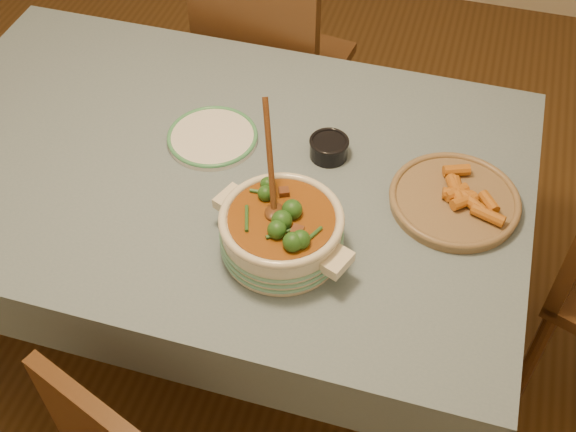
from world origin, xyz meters
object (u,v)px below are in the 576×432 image
(stew_casserole, at_px, (281,229))
(chair_far, at_px, (269,65))
(condiment_bowl, at_px, (329,147))
(fried_plate, at_px, (455,199))
(white_plate, at_px, (212,137))
(dining_table, at_px, (213,186))

(stew_casserole, distance_m, chair_far, 1.05)
(condiment_bowl, height_order, fried_plate, condiment_bowl)
(white_plate, distance_m, fried_plate, 0.67)
(stew_casserole, distance_m, white_plate, 0.43)
(fried_plate, bearing_deg, dining_table, -177.46)
(white_plate, height_order, fried_plate, fried_plate)
(stew_casserole, bearing_deg, dining_table, 139.23)
(dining_table, xyz_separation_m, chair_far, (-0.07, 0.73, -0.12))
(dining_table, xyz_separation_m, white_plate, (-0.02, 0.08, 0.10))
(chair_far, bearing_deg, white_plate, 100.85)
(fried_plate, relative_size, chair_far, 0.44)
(stew_casserole, height_order, condiment_bowl, stew_casserole)
(chair_far, bearing_deg, condiment_bowl, 127.59)
(white_plate, bearing_deg, condiment_bowl, 5.42)
(stew_casserole, xyz_separation_m, chair_far, (-0.33, 0.95, -0.29))
(white_plate, xyz_separation_m, condiment_bowl, (0.32, 0.03, 0.02))
(dining_table, distance_m, fried_plate, 0.65)
(white_plate, relative_size, chair_far, 0.27)
(condiment_bowl, bearing_deg, white_plate, -174.58)
(dining_table, distance_m, stew_casserole, 0.39)
(dining_table, bearing_deg, fried_plate, 2.54)
(dining_table, height_order, condiment_bowl, condiment_bowl)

